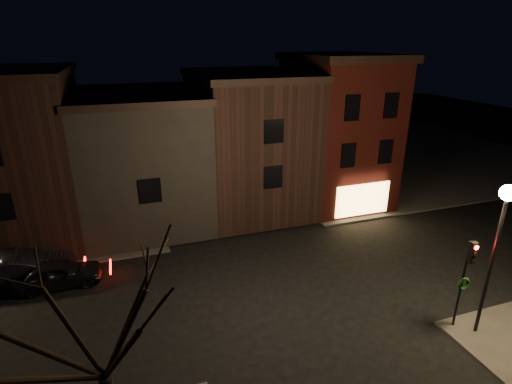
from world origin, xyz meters
The scene contains 11 objects.
ground centered at (0.00, 0.00, 0.00)m, with size 120.00×120.00×0.00m, color black.
sidewalk_far_right centered at (20.00, 20.00, 0.06)m, with size 30.00×30.00×0.12m, color #2D2B28.
corner_building centered at (8.00, 9.47, 5.40)m, with size 6.50×8.50×10.50m.
row_building_a centered at (1.50, 10.50, 4.83)m, with size 7.30×10.30×9.40m.
row_building_b centered at (-5.75, 10.50, 4.33)m, with size 7.80×10.30×8.40m.
row_building_c centered at (-13.00, 10.50, 5.08)m, with size 7.30×10.30×9.90m.
street_lamp_near centered at (6.20, -6.00, 5.18)m, with size 0.60×0.60×6.48m.
traffic_signal centered at (5.60, -5.51, 2.81)m, with size 0.58×0.38×4.05m.
bare_tree_left centered at (-8.00, -7.00, 5.43)m, with size 5.60×5.60×7.50m.
parked_car_a centered at (-10.64, 3.38, 0.70)m, with size 1.64×4.08×1.39m, color black.
parked_car_b centered at (-12.43, 4.12, 0.84)m, with size 1.78×5.10×1.68m, color black.
Camera 1 is at (-6.84, -15.82, 11.51)m, focal length 28.00 mm.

